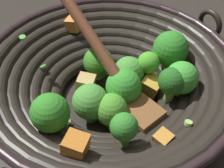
# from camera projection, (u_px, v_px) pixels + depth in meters

# --- Properties ---
(ground_plane) EXTENTS (4.00, 4.00, 0.00)m
(ground_plane) POSITION_uv_depth(u_px,v_px,m) (109.00, 103.00, 0.54)
(ground_plane) COLOR #332D28
(wok) EXTENTS (0.41, 0.41, 0.19)m
(wok) POSITION_uv_depth(u_px,v_px,m) (110.00, 80.00, 0.50)
(wok) COLOR black
(wok) RESTS_ON ground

